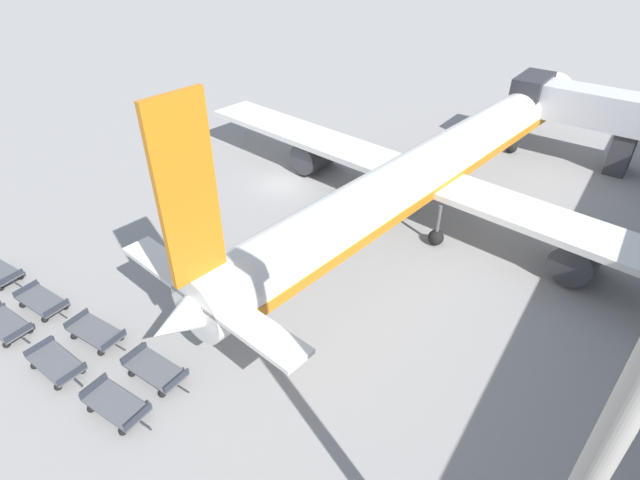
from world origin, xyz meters
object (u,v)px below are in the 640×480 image
object	(u,v)px
airplane	(435,167)
baggage_dolly_row_mid_a_col_d	(156,371)
apron_light_mast	(610,440)
baggage_dolly_row_near_col_c	(56,364)
baggage_dolly_row_near_col_d	(117,406)
baggage_dolly_row_near_col_b	(5,325)
baggage_dolly_row_mid_a_col_c	(96,333)
baggage_dolly_row_mid_a_col_b	(42,302)

from	to	relation	value
airplane	baggage_dolly_row_mid_a_col_d	xyz separation A→B (m)	(-4.34, -21.86, -3.08)
airplane	apron_light_mast	world-z (taller)	apron_light_mast
baggage_dolly_row_near_col_c	baggage_dolly_row_near_col_d	distance (m)	4.44
baggage_dolly_row_near_col_c	apron_light_mast	bearing A→B (deg)	2.02
baggage_dolly_row_near_col_b	apron_light_mast	world-z (taller)	apron_light_mast
baggage_dolly_row_near_col_b	baggage_dolly_row_mid_a_col_d	xyz separation A→B (m)	(9.00, 2.40, 0.00)
airplane	apron_light_mast	xyz separation A→B (m)	(12.42, -23.54, 7.54)
baggage_dolly_row_mid_a_col_c	apron_light_mast	xyz separation A→B (m)	(21.32, -1.63, 10.62)
baggage_dolly_row_near_col_d	baggage_dolly_row_mid_a_col_c	xyz separation A→B (m)	(-4.67, 2.27, 0.00)
baggage_dolly_row_mid_a_col_b	baggage_dolly_row_mid_a_col_c	bearing A→B (deg)	2.45
apron_light_mast	baggage_dolly_row_mid_a_col_d	bearing A→B (deg)	174.28
baggage_dolly_row_near_col_b	baggage_dolly_row_near_col_c	size ratio (longest dim) A/B	0.99
apron_light_mast	baggage_dolly_row_near_col_c	bearing A→B (deg)	-177.98
baggage_dolly_row_near_col_c	baggage_dolly_row_mid_a_col_d	size ratio (longest dim) A/B	1.01
baggage_dolly_row_mid_a_col_b	apron_light_mast	distance (m)	28.03
airplane	baggage_dolly_row_mid_a_col_b	world-z (taller)	airplane
apron_light_mast	baggage_dolly_row_near_col_d	bearing A→B (deg)	-177.80
baggage_dolly_row_near_col_b	baggage_dolly_row_mid_a_col_c	bearing A→B (deg)	27.87
baggage_dolly_row_near_col_b	baggage_dolly_row_mid_a_col_c	distance (m)	5.03
airplane	baggage_dolly_row_near_col_b	distance (m)	27.85
airplane	baggage_dolly_row_mid_a_col_c	xyz separation A→B (m)	(-8.90, -21.90, -3.08)
baggage_dolly_row_near_col_d	apron_light_mast	distance (m)	19.76
baggage_dolly_row_near_col_b	baggage_dolly_row_near_col_d	xyz separation A→B (m)	(9.12, 0.08, 0.00)
airplane	baggage_dolly_row_mid_a_col_c	world-z (taller)	airplane
airplane	baggage_dolly_row_near_col_b	world-z (taller)	airplane
baggage_dolly_row_near_col_b	baggage_dolly_row_mid_a_col_c	world-z (taller)	same
baggage_dolly_row_near_col_c	apron_light_mast	world-z (taller)	apron_light_mast
baggage_dolly_row_near_col_c	baggage_dolly_row_mid_a_col_c	xyz separation A→B (m)	(-0.24, 2.38, 0.00)
baggage_dolly_row_mid_a_col_d	airplane	bearing A→B (deg)	78.76
airplane	baggage_dolly_row_near_col_d	distance (m)	24.73
baggage_dolly_row_near_col_b	baggage_dolly_row_mid_a_col_b	distance (m)	2.16
airplane	baggage_dolly_row_mid_a_col_b	size ratio (longest dim) A/B	12.17
baggage_dolly_row_mid_a_col_b	apron_light_mast	xyz separation A→B (m)	(25.90, -1.44, 10.62)
baggage_dolly_row_near_col_d	baggage_dolly_row_mid_a_col_d	world-z (taller)	same
baggage_dolly_row_mid_a_col_c	baggage_dolly_row_mid_a_col_d	distance (m)	4.55
airplane	baggage_dolly_row_mid_a_col_b	bearing A→B (deg)	-121.37
baggage_dolly_row_mid_a_col_b	baggage_dolly_row_mid_a_col_d	distance (m)	9.13
airplane	baggage_dolly_row_near_col_c	xyz separation A→B (m)	(-8.66, -24.28, -3.08)
baggage_dolly_row_near_col_d	baggage_dolly_row_mid_a_col_d	xyz separation A→B (m)	(-0.12, 2.32, 0.00)
baggage_dolly_row_mid_a_col_b	baggage_dolly_row_mid_a_col_c	xyz separation A→B (m)	(4.58, 0.20, 0.00)
baggage_dolly_row_near_col_c	apron_light_mast	size ratio (longest dim) A/B	0.20
baggage_dolly_row_near_col_c	baggage_dolly_row_mid_a_col_b	bearing A→B (deg)	155.63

